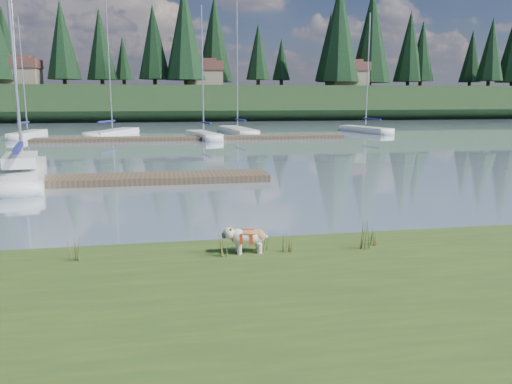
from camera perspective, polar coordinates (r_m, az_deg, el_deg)
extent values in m
plane|color=#869CAD|center=(42.85, -9.79, 5.85)|extent=(200.00, 200.00, 0.00)
cube|color=#354D1B|center=(7.54, -6.44, -16.47)|extent=(60.00, 9.00, 0.35)
cube|color=black|center=(85.70, -10.19, 9.95)|extent=(200.00, 20.00, 5.00)
cylinder|color=silver|center=(10.57, -1.90, -6.58)|extent=(0.10, 0.10, 0.22)
cylinder|color=silver|center=(10.78, -2.07, -6.24)|extent=(0.10, 0.10, 0.22)
cylinder|color=silver|center=(10.64, 0.43, -6.46)|extent=(0.10, 0.10, 0.22)
cylinder|color=silver|center=(10.85, 0.22, -6.12)|extent=(0.10, 0.10, 0.22)
ellipsoid|color=silver|center=(10.64, -0.77, -5.17)|extent=(0.72, 0.36, 0.34)
ellipsoid|color=#A36F3D|center=(10.61, -0.77, -4.61)|extent=(0.50, 0.34, 0.12)
ellipsoid|color=silver|center=(10.56, -3.11, -4.72)|extent=(0.25, 0.26, 0.25)
cube|color=black|center=(10.55, -3.69, -4.97)|extent=(0.08, 0.12, 0.10)
cube|color=white|center=(24.30, -25.11, 1.78)|extent=(3.43, 8.33, 0.70)
ellipsoid|color=white|center=(28.33, -24.69, 2.96)|extent=(2.18, 2.53, 0.70)
cylinder|color=silver|center=(25.02, -26.31, 17.44)|extent=(0.14, 0.14, 12.32)
cube|color=navy|center=(22.96, -25.53, 4.62)|extent=(0.93, 3.66, 0.20)
cube|color=white|center=(23.75, -25.30, 3.35)|extent=(1.86, 3.15, 0.45)
cube|color=#4C3D2C|center=(22.26, -19.50, 1.25)|extent=(16.00, 2.00, 0.30)
cube|color=#4C3D2C|center=(42.90, -7.11, 6.13)|extent=(26.00, 2.20, 0.30)
cube|color=white|center=(49.12, -24.61, 5.91)|extent=(2.04, 6.39, 0.70)
ellipsoid|color=white|center=(52.08, -23.45, 6.23)|extent=(1.53, 1.84, 0.70)
cylinder|color=silver|center=(49.04, -25.12, 12.12)|extent=(0.12, 0.12, 9.51)
cube|color=navy|center=(48.25, -25.07, 7.21)|extent=(0.45, 2.50, 0.20)
cube|color=white|center=(48.66, -16.06, 6.43)|extent=(4.47, 7.85, 0.70)
ellipsoid|color=white|center=(52.13, -14.12, 6.80)|extent=(2.35, 2.58, 0.70)
cylinder|color=silver|center=(48.65, -16.48, 14.24)|extent=(0.12, 0.12, 12.11)
cube|color=navy|center=(47.66, -16.71, 7.74)|extent=(1.31, 2.94, 0.20)
cube|color=white|center=(44.14, -5.99, 6.38)|extent=(2.75, 6.74, 0.70)
ellipsoid|color=white|center=(47.31, -7.07, 6.66)|extent=(1.76, 2.04, 0.70)
cylinder|color=silver|center=(44.07, -6.14, 13.86)|extent=(0.12, 0.12, 10.34)
cube|color=navy|center=(43.21, -5.69, 7.86)|extent=(0.71, 2.60, 0.20)
cube|color=white|center=(49.91, -2.11, 6.95)|extent=(3.00, 8.73, 0.70)
ellipsoid|color=white|center=(54.04, -3.33, 7.23)|extent=(2.14, 2.55, 0.70)
cylinder|color=silver|center=(49.93, -2.17, 15.16)|extent=(0.12, 0.12, 13.15)
cube|color=navy|center=(48.72, -1.75, 8.24)|extent=(0.62, 3.40, 0.20)
cube|color=white|center=(52.66, 12.41, 6.91)|extent=(3.28, 7.25, 0.70)
ellipsoid|color=white|center=(55.53, 10.22, 7.18)|extent=(1.96, 2.25, 0.70)
cylinder|color=silver|center=(52.62, 12.68, 13.47)|extent=(0.12, 0.12, 10.91)
cube|color=navy|center=(51.83, 13.10, 8.13)|extent=(0.88, 2.78, 0.20)
cone|color=#475B23|center=(10.45, -4.22, -6.11)|extent=(0.03, 0.03, 0.46)
cone|color=brown|center=(10.41, -3.57, -6.44)|extent=(0.03, 0.03, 0.37)
cone|color=#475B23|center=(10.47, -3.91, -5.93)|extent=(0.03, 0.03, 0.51)
cone|color=brown|center=(10.45, -3.43, -6.49)|extent=(0.03, 0.03, 0.33)
cone|color=#475B23|center=(10.38, -4.06, -6.36)|extent=(0.03, 0.03, 0.42)
cone|color=#475B23|center=(10.76, 0.53, -5.70)|extent=(0.03, 0.03, 0.42)
cone|color=brown|center=(10.73, 1.18, -5.99)|extent=(0.03, 0.03, 0.34)
cone|color=#475B23|center=(10.79, 0.81, -5.53)|extent=(0.03, 0.03, 0.46)
cone|color=brown|center=(10.78, 1.30, -6.03)|extent=(0.03, 0.03, 0.29)
cone|color=#475B23|center=(10.69, 0.72, -5.92)|extent=(0.03, 0.03, 0.38)
cone|color=#475B23|center=(11.11, 12.22, -4.61)|extent=(0.03, 0.03, 0.72)
cone|color=brown|center=(11.11, 12.87, -5.03)|extent=(0.03, 0.03, 0.58)
cone|color=#475B23|center=(11.15, 12.45, -4.37)|extent=(0.03, 0.03, 0.79)
cone|color=brown|center=(11.17, 12.92, -5.14)|extent=(0.03, 0.03, 0.50)
cone|color=#475B23|center=(11.06, 12.47, -4.89)|extent=(0.03, 0.03, 0.65)
cone|color=#475B23|center=(10.83, -20.37, -6.09)|extent=(0.03, 0.03, 0.49)
cone|color=brown|center=(10.76, -19.84, -6.44)|extent=(0.03, 0.03, 0.39)
cone|color=#475B23|center=(10.84, -20.04, -5.91)|extent=(0.03, 0.03, 0.54)
cone|color=brown|center=(10.80, -19.64, -6.50)|extent=(0.03, 0.03, 0.35)
cone|color=#475B23|center=(10.76, -20.33, -6.34)|extent=(0.03, 0.03, 0.44)
cone|color=#475B23|center=(10.71, 3.34, -5.82)|extent=(0.03, 0.03, 0.41)
cone|color=brown|center=(10.68, 4.01, -6.10)|extent=(0.03, 0.03, 0.33)
cone|color=#475B23|center=(10.74, 3.62, -5.65)|extent=(0.03, 0.03, 0.46)
cone|color=brown|center=(10.73, 4.11, -6.14)|extent=(0.03, 0.03, 0.29)
cone|color=#475B23|center=(10.64, 3.55, -6.04)|extent=(0.03, 0.03, 0.37)
cone|color=#475B23|center=(11.50, 13.22, -4.74)|extent=(0.03, 0.03, 0.48)
cone|color=brown|center=(11.50, 13.85, -5.02)|extent=(0.03, 0.03, 0.39)
cone|color=#475B23|center=(11.55, 13.44, -4.56)|extent=(0.03, 0.03, 0.53)
cone|color=brown|center=(11.55, 13.90, -5.07)|extent=(0.03, 0.03, 0.34)
cone|color=#475B23|center=(11.45, 13.46, -4.95)|extent=(0.03, 0.03, 0.43)
cube|color=#33281C|center=(11.65, -7.94, -7.02)|extent=(60.00, 0.50, 0.14)
cylinder|color=#382619|center=(85.26, -17.15, 11.92)|extent=(0.60, 0.60, 1.80)
cone|color=black|center=(85.62, -17.38, 15.84)|extent=(4.84, 4.84, 11.00)
cylinder|color=#382619|center=(78.80, -8.02, 12.42)|extent=(0.60, 0.60, 1.80)
cone|color=black|center=(79.33, -8.16, 17.62)|extent=(6.16, 6.16, 14.00)
cylinder|color=#382619|center=(84.14, 0.25, 12.42)|extent=(0.60, 0.60, 1.80)
cone|color=black|center=(84.42, 0.25, 15.78)|extent=(3.96, 3.96, 9.00)
cylinder|color=#382619|center=(85.57, 9.29, 12.25)|extent=(0.60, 0.60, 1.80)
cone|color=black|center=(86.17, 9.47, 17.64)|extent=(7.04, 7.04, 16.00)
cylinder|color=#382619|center=(93.84, 16.92, 11.80)|extent=(0.60, 0.60, 1.80)
cone|color=black|center=(94.20, 17.14, 15.62)|extent=(5.28, 5.28, 12.00)
cylinder|color=#382619|center=(97.08, 25.00, 11.22)|extent=(0.60, 0.60, 1.80)
cone|color=black|center=(97.37, 25.28, 14.52)|extent=(4.62, 4.62, 10.50)
cube|color=gray|center=(85.51, -25.50, 11.70)|extent=(6.00, 5.00, 2.80)
cube|color=brown|center=(85.60, -25.62, 13.10)|extent=(6.30, 5.30, 1.40)
cube|color=brown|center=(85.65, -25.66, 13.63)|extent=(4.20, 3.60, 0.70)
cube|color=gray|center=(83.98, -6.08, 12.70)|extent=(6.00, 5.00, 2.80)
cube|color=brown|center=(84.07, -6.11, 14.13)|extent=(6.30, 5.30, 1.40)
cube|color=brown|center=(84.12, -6.12, 14.67)|extent=(4.20, 3.60, 0.70)
cube|color=gray|center=(87.20, 10.35, 12.52)|extent=(6.00, 5.00, 2.80)
cube|color=brown|center=(87.30, 10.40, 13.90)|extent=(6.30, 5.30, 1.40)
cube|color=brown|center=(87.34, 10.42, 14.42)|extent=(4.20, 3.60, 0.70)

